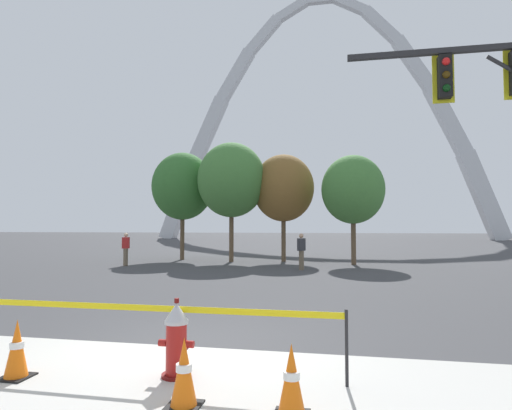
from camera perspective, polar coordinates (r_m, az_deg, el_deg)
name	(u,v)px	position (r m, az deg, el deg)	size (l,w,h in m)	color
ground_plane	(191,345)	(7.22, -8.76, -18.14)	(240.00, 240.00, 0.00)	#3D3D3F
fire_hydrant	(177,340)	(5.72, -10.63, -17.39)	(0.46, 0.48, 0.99)	#5E0F0D
caution_tape_barrier	(136,323)	(6.00, -15.88, -14.99)	(5.47, 0.08, 0.91)	#232326
traffic_cone_by_hydrant	(184,373)	(4.86, -9.67, -21.39)	(0.36, 0.36, 0.73)	black
traffic_cone_mid_sidewalk	(291,381)	(4.59, 4.80, -22.52)	(0.36, 0.36, 0.73)	black
traffic_cone_curb_edge	(17,350)	(6.36, -29.50, -16.57)	(0.36, 0.36, 0.73)	black
monument_arch	(321,128)	(65.89, 8.80, 10.23)	(51.24, 2.18, 37.75)	silver
tree_far_left	(183,186)	(24.82, -9.83, 2.48)	(3.52, 3.52, 6.16)	brown
tree_left_mid	(232,180)	(23.05, -3.31, 3.37)	(3.69, 3.69, 6.46)	brown
tree_center_left	(283,188)	(23.30, 3.71, 2.28)	(3.35, 3.35, 5.86)	brown
tree_center_right	(353,190)	(21.79, 12.91, 2.04)	(3.14, 3.14, 5.49)	brown
pedestrian_walking_left	(301,251)	(18.80, 6.12, -6.20)	(0.37, 0.39, 1.59)	brown
pedestrian_standing_center	(126,249)	(21.60, -17.12, -5.66)	(0.38, 0.29, 1.59)	brown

